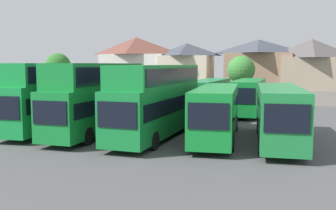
{
  "coord_description": "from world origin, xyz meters",
  "views": [
    {
      "loc": [
        7.59,
        -24.51,
        4.95
      ],
      "look_at": [
        0.0,
        3.0,
        1.87
      ],
      "focal_mm": 40.66,
      "sensor_mm": 36.0,
      "label": 1
    }
  ],
  "objects_px": {
    "bus_2": "(98,94)",
    "bus_8": "(208,94)",
    "bus_7": "(171,86)",
    "house_terrace_right": "(258,68)",
    "bus_4": "(217,110)",
    "bus_5": "(279,111)",
    "house_terrace_centre": "(187,69)",
    "bus_9": "(249,95)",
    "bus_1": "(51,93)",
    "tree_right_of_lot": "(241,70)",
    "house_terrace_left": "(136,66)",
    "bus_6": "(148,92)",
    "tree_behind_wall": "(58,66)",
    "bus_3": "(157,97)",
    "house_terrace_far_right": "(311,69)"
  },
  "relations": [
    {
      "from": "bus_6",
      "to": "house_terrace_centre",
      "type": "xyz_separation_m",
      "value": [
        -0.21,
        19.82,
        2.2
      ]
    },
    {
      "from": "bus_5",
      "to": "tree_behind_wall",
      "type": "distance_m",
      "value": 34.77
    },
    {
      "from": "bus_6",
      "to": "bus_9",
      "type": "xyz_separation_m",
      "value": [
        10.52,
        -0.37,
        -0.0
      ]
    },
    {
      "from": "bus_7",
      "to": "house_terrace_far_right",
      "type": "height_order",
      "value": "house_terrace_far_right"
    },
    {
      "from": "bus_6",
      "to": "bus_5",
      "type": "bearing_deg",
      "value": 48.01
    },
    {
      "from": "house_terrace_far_right",
      "to": "bus_8",
      "type": "bearing_deg",
      "value": -120.89
    },
    {
      "from": "bus_2",
      "to": "bus_8",
      "type": "bearing_deg",
      "value": 159.1
    },
    {
      "from": "tree_behind_wall",
      "to": "bus_1",
      "type": "bearing_deg",
      "value": -59.98
    },
    {
      "from": "bus_3",
      "to": "house_terrace_far_right",
      "type": "distance_m",
      "value": 35.17
    },
    {
      "from": "bus_4",
      "to": "house_terrace_right",
      "type": "height_order",
      "value": "house_terrace_right"
    },
    {
      "from": "bus_1",
      "to": "bus_7",
      "type": "relative_size",
      "value": 1.07
    },
    {
      "from": "bus_4",
      "to": "house_terrace_right",
      "type": "distance_m",
      "value": 33.65
    },
    {
      "from": "bus_1",
      "to": "house_terrace_far_right",
      "type": "relative_size",
      "value": 1.27
    },
    {
      "from": "bus_3",
      "to": "bus_7",
      "type": "height_order",
      "value": "bus_3"
    },
    {
      "from": "bus_2",
      "to": "house_terrace_centre",
      "type": "xyz_separation_m",
      "value": [
        -1.08,
        33.66,
        1.33
      ]
    },
    {
      "from": "bus_6",
      "to": "bus_7",
      "type": "bearing_deg",
      "value": 91.26
    },
    {
      "from": "house_terrace_centre",
      "to": "bus_7",
      "type": "bearing_deg",
      "value": -82.05
    },
    {
      "from": "bus_1",
      "to": "bus_6",
      "type": "relative_size",
      "value": 1.03
    },
    {
      "from": "bus_2",
      "to": "bus_9",
      "type": "height_order",
      "value": "bus_2"
    },
    {
      "from": "bus_9",
      "to": "house_terrace_right",
      "type": "xyz_separation_m",
      "value": [
        0.08,
        20.2,
        2.41
      ]
    },
    {
      "from": "bus_6",
      "to": "bus_8",
      "type": "distance_m",
      "value": 6.49
    },
    {
      "from": "bus_2",
      "to": "bus_3",
      "type": "xyz_separation_m",
      "value": [
        4.41,
        -0.09,
        -0.06
      ]
    },
    {
      "from": "bus_5",
      "to": "house_terrace_centre",
      "type": "xyz_separation_m",
      "value": [
        -13.4,
        33.7,
        2.13
      ]
    },
    {
      "from": "house_terrace_right",
      "to": "bus_9",
      "type": "bearing_deg",
      "value": -90.23
    },
    {
      "from": "bus_9",
      "to": "house_terrace_centre",
      "type": "height_order",
      "value": "house_terrace_centre"
    },
    {
      "from": "bus_4",
      "to": "bus_6",
      "type": "bearing_deg",
      "value": -149.4
    },
    {
      "from": "bus_5",
      "to": "bus_6",
      "type": "height_order",
      "value": "bus_5"
    },
    {
      "from": "house_terrace_left",
      "to": "house_terrace_centre",
      "type": "relative_size",
      "value": 1.32
    },
    {
      "from": "bus_7",
      "to": "house_terrace_right",
      "type": "bearing_deg",
      "value": 158.05
    },
    {
      "from": "bus_1",
      "to": "bus_8",
      "type": "xyz_separation_m",
      "value": [
        9.6,
        13.35,
        -0.9
      ]
    },
    {
      "from": "bus_2",
      "to": "bus_4",
      "type": "relative_size",
      "value": 1.06
    },
    {
      "from": "bus_6",
      "to": "tree_behind_wall",
      "type": "distance_m",
      "value": 16.41
    },
    {
      "from": "bus_4",
      "to": "house_terrace_left",
      "type": "bearing_deg",
      "value": -155.36
    },
    {
      "from": "bus_7",
      "to": "tree_right_of_lot",
      "type": "bearing_deg",
      "value": 153.3
    },
    {
      "from": "house_terrace_centre",
      "to": "bus_8",
      "type": "bearing_deg",
      "value": -71.48
    },
    {
      "from": "bus_3",
      "to": "bus_4",
      "type": "xyz_separation_m",
      "value": [
        3.99,
        0.22,
        -0.79
      ]
    },
    {
      "from": "house_terrace_far_right",
      "to": "house_terrace_centre",
      "type": "bearing_deg",
      "value": 176.98
    },
    {
      "from": "bus_2",
      "to": "house_terrace_right",
      "type": "distance_m",
      "value": 35.09
    },
    {
      "from": "bus_4",
      "to": "house_terrace_centre",
      "type": "bearing_deg",
      "value": -167.67
    },
    {
      "from": "bus_9",
      "to": "tree_behind_wall",
      "type": "xyz_separation_m",
      "value": [
        -25.29,
        6.99,
        2.76
      ]
    },
    {
      "from": "bus_4",
      "to": "house_terrace_left",
      "type": "height_order",
      "value": "house_terrace_left"
    },
    {
      "from": "bus_4",
      "to": "house_terrace_centre",
      "type": "xyz_separation_m",
      "value": [
        -9.48,
        33.53,
        2.18
      ]
    },
    {
      "from": "bus_4",
      "to": "bus_7",
      "type": "height_order",
      "value": "bus_7"
    },
    {
      "from": "bus_8",
      "to": "house_terrace_left",
      "type": "distance_m",
      "value": 25.14
    },
    {
      "from": "bus_1",
      "to": "bus_2",
      "type": "xyz_separation_m",
      "value": [
        3.97,
        -0.29,
        -0.0
      ]
    },
    {
      "from": "bus_1",
      "to": "tree_right_of_lot",
      "type": "relative_size",
      "value": 1.82
    },
    {
      "from": "bus_4",
      "to": "house_terrace_far_right",
      "type": "height_order",
      "value": "house_terrace_far_right"
    },
    {
      "from": "tree_right_of_lot",
      "to": "bus_6",
      "type": "bearing_deg",
      "value": -125.76
    },
    {
      "from": "bus_1",
      "to": "house_terrace_left",
      "type": "height_order",
      "value": "house_terrace_left"
    },
    {
      "from": "house_terrace_centre",
      "to": "house_terrace_right",
      "type": "height_order",
      "value": "house_terrace_right"
    }
  ]
}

